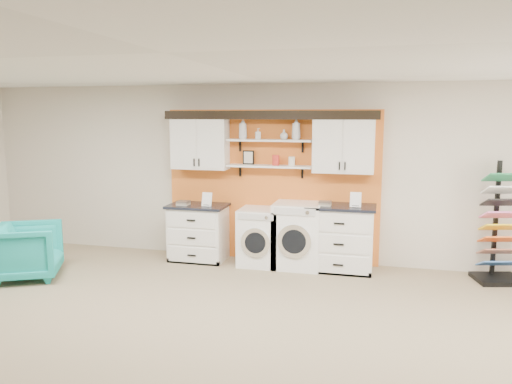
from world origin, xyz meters
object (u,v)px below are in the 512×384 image
(base_cabinet_right, at_px, (340,238))
(dryer, at_px, (298,235))
(washer, at_px, (261,236))
(armchair, at_px, (28,251))
(sample_rack, at_px, (499,244))
(base_cabinet_left, at_px, (198,232))

(base_cabinet_right, bearing_deg, dryer, -179.70)
(washer, relative_size, armchair, 1.02)
(washer, distance_m, sample_rack, 3.42)
(sample_rack, distance_m, armchair, 6.67)
(washer, distance_m, armchair, 3.40)
(base_cabinet_left, distance_m, base_cabinet_right, 2.26)
(base_cabinet_right, relative_size, dryer, 1.01)
(sample_rack, bearing_deg, washer, 167.60)
(base_cabinet_left, distance_m, washer, 1.03)
(dryer, relative_size, sample_rack, 0.59)
(washer, distance_m, dryer, 0.59)
(washer, bearing_deg, dryer, -0.00)
(base_cabinet_right, bearing_deg, base_cabinet_left, 180.00)
(sample_rack, relative_size, armchair, 1.95)
(base_cabinet_left, relative_size, washer, 1.04)
(base_cabinet_left, xyz_separation_m, washer, (1.03, -0.00, -0.01))
(base_cabinet_right, height_order, washer, base_cabinet_right)
(dryer, height_order, armchair, dryer)
(washer, height_order, sample_rack, sample_rack)
(washer, relative_size, dryer, 0.89)
(washer, xyz_separation_m, armchair, (-3.07, -1.46, -0.05))
(dryer, bearing_deg, sample_rack, 0.78)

